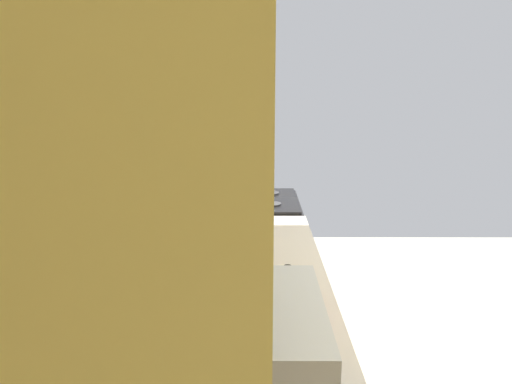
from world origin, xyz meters
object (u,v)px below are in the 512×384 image
object	(u,v)px
bowl	(283,274)
kettle	(287,292)
oven_range	(258,257)
microwave	(249,360)

from	to	relation	value
bowl	kettle	bearing A→B (deg)	-180.00
oven_range	microwave	xyz separation A→B (m)	(-2.13, 0.02, 0.59)
oven_range	bowl	size ratio (longest dim) A/B	8.60
oven_range	kettle	distance (m)	1.69
oven_range	kettle	world-z (taller)	kettle
microwave	bowl	world-z (taller)	microwave
bowl	microwave	bearing A→B (deg)	170.82
oven_range	kettle	size ratio (longest dim) A/B	5.75
microwave	kettle	distance (m)	0.55
bowl	kettle	size ratio (longest dim) A/B	0.67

